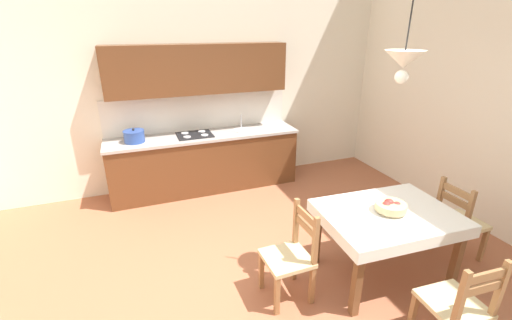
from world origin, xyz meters
The scene contains 9 objects.
ground_plane centered at (0.00, 0.00, -0.05)m, with size 6.67×6.03×0.10m, color #A86042.
wall_back centered at (0.00, 2.78, 2.10)m, with size 6.67×0.12×4.21m, color silver.
kitchen_cabinetry centered at (-0.01, 2.44, 0.86)m, with size 2.89×0.63×2.20m.
dining_table centered at (1.22, -0.26, 0.62)m, with size 1.34×1.02×0.75m.
dining_chair_tv_side centered at (0.21, -0.18, 0.44)m, with size 0.43×0.43×0.93m.
dining_chair_camera_side centered at (1.14, -1.18, 0.44)m, with size 0.45×0.45×0.93m.
dining_chair_window_side centered at (2.19, -0.29, 0.44)m, with size 0.42×0.42×0.93m.
fruit_bowl centered at (1.23, -0.26, 0.81)m, with size 0.30×0.30×0.12m.
pendant_lamp centered at (1.10, -0.28, 2.19)m, with size 0.32×0.32×0.81m.
Camera 1 is at (-1.02, -2.54, 2.46)m, focal length 24.06 mm.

